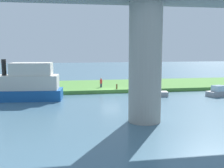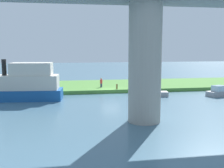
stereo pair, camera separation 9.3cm
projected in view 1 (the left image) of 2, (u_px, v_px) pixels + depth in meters
The scene contains 8 objects.
ground_plane at pixel (111, 93), 38.01m from camera, with size 160.00×160.00×0.00m, color #476B7F.
grassy_bank at pixel (105, 86), 43.83m from camera, with size 80.00×12.00×0.50m, color #4C8438.
bridge_pylon at pixel (145, 63), 22.99m from camera, with size 2.77×2.77×10.01m, color #9E998E.
person_on_bank at pixel (101, 82), 40.48m from camera, with size 0.49×0.49×1.39m.
mooring_post at pixel (117, 87), 38.64m from camera, with size 0.20×0.20×0.71m, color brown.
houseboat_blue at pixel (24, 85), 33.17m from camera, with size 9.94×4.10×4.95m.
motorboat_red at pixel (152, 93), 35.98m from camera, with size 4.06×2.07×1.29m.
pontoon_yellow at pixel (221, 92), 36.20m from camera, with size 4.41×2.53×1.39m.
Camera 1 is at (6.22, 36.98, 6.32)m, focal length 43.94 mm.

